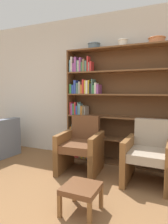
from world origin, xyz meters
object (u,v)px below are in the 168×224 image
(bowl_terracotta, at_px, (94,46))
(armchair_cushioned, at_px, (148,155))
(footstool, at_px, (81,190))
(bowl_olive, at_px, (123,43))
(bookshelf, at_px, (112,106))
(bowl_slate, at_px, (157,40))
(armchair_leather, at_px, (81,147))

(bowl_terracotta, height_order, armchair_cushioned, bowl_terracotta)
(armchair_cushioned, distance_m, footstool, 1.21)
(bowl_olive, bearing_deg, armchair_cushioned, -47.64)
(bookshelf, xyz_separation_m, bowl_olive, (0.19, -0.02, 1.11))
(bowl_slate, xyz_separation_m, armchair_cushioned, (-0.01, -0.59, -1.73))
(bookshelf, distance_m, bowl_terracotta, 1.15)
(bowl_olive, height_order, bowl_slate, bowl_olive)
(footstool, bearing_deg, bowl_slate, 70.45)
(bowl_terracotta, xyz_separation_m, bowl_olive, (0.53, 0.00, 0.01))
(bowl_olive, distance_m, bowl_slate, 0.55)
(bowl_slate, relative_size, armchair_leather, 0.31)
(bowl_terracotta, relative_size, footstool, 0.62)
(bowl_olive, xyz_separation_m, bowl_slate, (0.55, 0.00, -0.01))
(bowl_slate, height_order, footstool, bowl_slate)
(bowl_slate, distance_m, armchair_leather, 2.11)
(footstool, bearing_deg, armchair_leather, 114.88)
(bookshelf, bearing_deg, bowl_olive, -5.63)
(armchair_leather, distance_m, footstool, 1.17)
(armchair_cushioned, bearing_deg, bowl_olive, -46.26)
(bookshelf, distance_m, bowl_slate, 1.32)
(bowl_slate, xyz_separation_m, footstool, (-0.58, -1.64, -1.88))
(armchair_leather, bearing_deg, bowl_olive, -135.74)
(bowl_olive, bearing_deg, bowl_slate, 0.00)
(bowl_terracotta, bearing_deg, footstool, -73.08)
(bowl_olive, bearing_deg, bowl_terracotta, 180.00)
(bowl_terracotta, distance_m, armchair_leather, 1.83)
(armchair_leather, relative_size, footstool, 2.37)
(bowl_olive, xyz_separation_m, armchair_cushioned, (0.54, -0.59, -1.74))
(bowl_olive, height_order, armchair_cushioned, bowl_olive)
(bookshelf, bearing_deg, bowl_terracotta, -176.94)
(bowl_olive, height_order, armchair_leather, bowl_olive)
(footstool, bearing_deg, bookshelf, 95.29)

